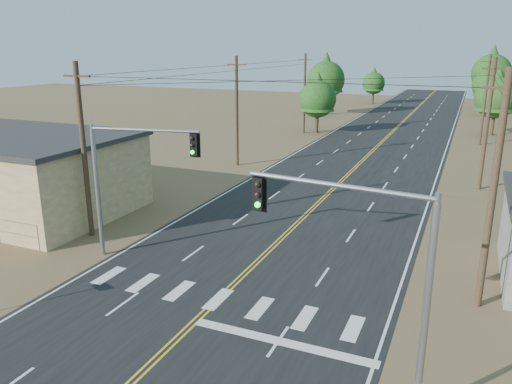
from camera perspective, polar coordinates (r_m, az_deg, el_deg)
The scene contains 15 objects.
road at distance 41.97m, azimuth 9.70°, elevation 1.22°, with size 15.00×200.00×0.02m, color black.
utility_pole_left_near at distance 29.81m, azimuth -19.08°, elevation 4.53°, with size 1.80×0.30×10.00m.
utility_pole_left_mid at distance 46.35m, azimuth -2.22°, elevation 9.28°, with size 1.80×0.30×10.00m.
utility_pole_left_far at distance 64.87m, azimuth 5.56°, elevation 11.20°, with size 1.80×0.30×10.00m.
utility_pole_right_near at distance 22.23m, azimuth 25.46°, elevation 0.07°, with size 1.80×0.30×10.00m.
utility_pole_right_mid at distance 41.88m, azimuth 24.90°, elevation 7.06°, with size 1.80×0.30×10.00m.
utility_pole_right_far at distance 61.75m, azimuth 24.70°, elevation 9.57°, with size 1.80×0.30×10.00m.
signal_mast_left at distance 25.99m, azimuth -14.73°, elevation 2.43°, with size 5.71×1.28×7.02m.
signal_mast_right at distance 15.09m, azimuth 13.01°, elevation -7.46°, with size 5.83×0.91×7.01m.
tree_left_near at distance 65.23m, azimuth 7.06°, elevation 10.93°, with size 4.75×4.75×7.91m.
tree_left_mid at distance 84.05m, azimuth 8.01°, elevation 13.00°, with size 6.09×6.09×10.16m.
tree_left_far at distance 102.38m, azimuth 13.32°, elevation 12.25°, with size 4.30×4.30×7.17m.
tree_right_near at distance 69.58m, azimuth 25.81°, elevation 10.11°, with size 5.12×5.12×8.53m.
tree_right_mid at distance 90.06m, azimuth 25.18°, elevation 11.32°, with size 5.27×5.27×8.79m.
tree_right_far at distance 100.84m, azimuth 25.36°, elevation 12.55°, with size 6.78×6.78×11.30m.
Camera 1 is at (9.38, -9.49, 10.69)m, focal length 35.00 mm.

